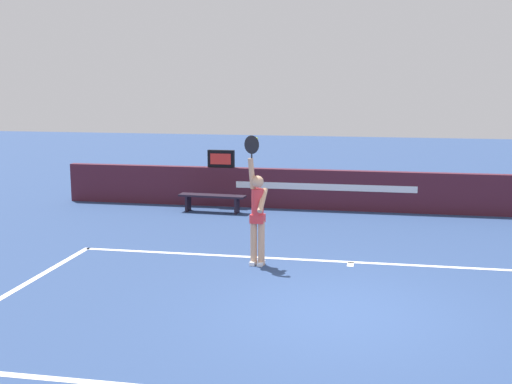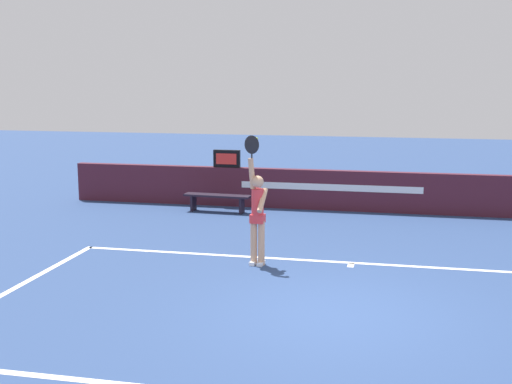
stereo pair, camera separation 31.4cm
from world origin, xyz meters
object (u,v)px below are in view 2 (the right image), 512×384
at_px(tennis_player, 257,212).
at_px(courtside_bench_near, 217,198).
at_px(speed_display, 227,159).
at_px(tennis_ball, 256,139).

relative_size(tennis_player, courtside_bench_near, 1.37).
distance_m(speed_display, courtside_bench_near, 1.29).
bearing_deg(speed_display, tennis_player, -69.73).
bearing_deg(tennis_ball, courtside_bench_near, 114.07).
distance_m(tennis_player, courtside_bench_near, 5.04).
height_order(tennis_ball, courtside_bench_near, tennis_ball).
bearing_deg(speed_display, tennis_ball, -69.84).
xyz_separation_m(speed_display, tennis_player, (2.01, -5.45, -0.29)).
distance_m(tennis_player, tennis_ball, 1.34).
distance_m(tennis_ball, courtside_bench_near, 5.30).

